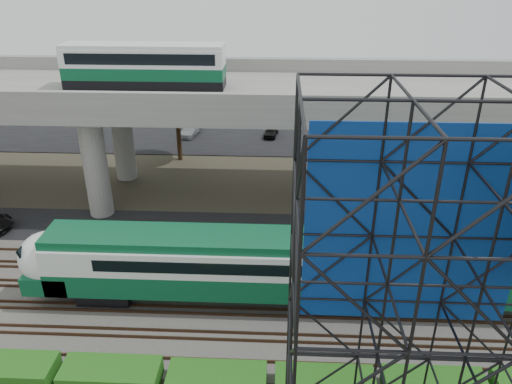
{
  "coord_description": "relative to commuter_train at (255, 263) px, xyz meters",
  "views": [
    {
      "loc": [
        3.63,
        -21.21,
        18.63
      ],
      "look_at": [
        2.33,
        6.0,
        5.35
      ],
      "focal_mm": 35.0,
      "sensor_mm": 36.0,
      "label": 1
    }
  ],
  "objects": [
    {
      "name": "ground",
      "position": [
        -2.46,
        -2.0,
        -2.88
      ],
      "size": [
        140.0,
        140.0,
        0.0
      ],
      "primitive_type": "plane",
      "color": "#474233",
      "rests_on": "ground"
    },
    {
      "name": "ballast_bed",
      "position": [
        -2.46,
        0.0,
        -2.78
      ],
      "size": [
        90.0,
        12.0,
        0.2
      ],
      "primitive_type": "cube",
      "color": "slate",
      "rests_on": "ground"
    },
    {
      "name": "service_road",
      "position": [
        -2.46,
        8.5,
        -2.84
      ],
      "size": [
        90.0,
        5.0,
        0.08
      ],
      "primitive_type": "cube",
      "color": "black",
      "rests_on": "ground"
    },
    {
      "name": "parking_lot",
      "position": [
        -2.46,
        32.0,
        -2.84
      ],
      "size": [
        90.0,
        18.0,
        0.08
      ],
      "primitive_type": "cube",
      "color": "black",
      "rests_on": "ground"
    },
    {
      "name": "harbor_water",
      "position": [
        -2.46,
        54.0,
        -2.87
      ],
      "size": [
        140.0,
        40.0,
        0.03
      ],
      "primitive_type": "cube",
      "color": "#446471",
      "rests_on": "ground"
    },
    {
      "name": "rail_tracks",
      "position": [
        -2.46,
        -0.0,
        -2.6
      ],
      "size": [
        90.0,
        9.52,
        0.16
      ],
      "color": "#472D1E",
      "rests_on": "ballast_bed"
    },
    {
      "name": "commuter_train",
      "position": [
        0.0,
        0.0,
        0.0
      ],
      "size": [
        29.3,
        3.06,
        4.3
      ],
      "color": "black",
      "rests_on": "rail_tracks"
    },
    {
      "name": "overpass",
      "position": [
        -2.94,
        14.0,
        5.33
      ],
      "size": [
        80.0,
        12.0,
        12.4
      ],
      "color": "#9E9B93",
      "rests_on": "ground"
    },
    {
      "name": "scaffold_tower",
      "position": [
        6.26,
        -9.98,
        4.59
      ],
      "size": [
        9.36,
        6.36,
        15.0
      ],
      "color": "black",
      "rests_on": "ground"
    },
    {
      "name": "hedge_strip",
      "position": [
        -1.46,
        -6.3,
        -2.32
      ],
      "size": [
        34.6,
        1.8,
        1.2
      ],
      "color": "#175313",
      "rests_on": "ground"
    },
    {
      "name": "trees",
      "position": [
        -7.13,
        14.17,
        2.69
      ],
      "size": [
        40.94,
        16.94,
        7.69
      ],
      "color": "#382314",
      "rests_on": "ground"
    },
    {
      "name": "parked_cars",
      "position": [
        -1.41,
        31.51,
        -2.21
      ],
      "size": [
        36.64,
        9.44,
        1.25
      ],
      "color": "silver",
      "rests_on": "parking_lot"
    }
  ]
}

